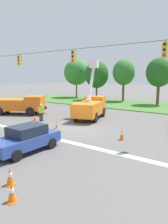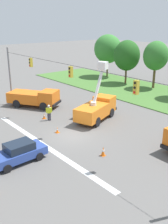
% 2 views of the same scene
% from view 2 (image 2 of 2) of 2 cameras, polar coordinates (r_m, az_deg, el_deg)
% --- Properties ---
extents(ground_plane, '(200.00, 200.00, 0.00)m').
position_cam_2_polar(ground_plane, '(24.74, -2.43, -5.18)').
color(ground_plane, '#605E5B').
extents(lane_markings, '(17.60, 15.25, 0.01)m').
position_cam_2_polar(lane_markings, '(22.55, -11.90, -8.15)').
color(lane_markings, silver).
rests_on(lane_markings, ground).
extents(signal_gantry, '(26.20, 0.33, 7.20)m').
position_cam_2_polar(signal_gantry, '(23.29, -2.64, 4.82)').
color(signal_gantry, slate).
rests_on(signal_gantry, ground).
extents(tree_far_west, '(5.39, 4.86, 7.93)m').
position_cam_2_polar(tree_far_west, '(50.45, 5.20, 13.51)').
color(tree_far_west, brown).
rests_on(tree_far_west, ground).
extents(tree_west, '(4.32, 4.38, 7.30)m').
position_cam_2_polar(tree_west, '(45.04, 9.31, 12.03)').
color(tree_west, brown).
rests_on(tree_west, ground).
extents(tree_centre, '(3.80, 4.01, 7.40)m').
position_cam_2_polar(tree_centre, '(42.63, 15.37, 11.70)').
color(tree_centre, brown).
rests_on(tree_centre, ground).
extents(utility_truck_bucket_lift, '(4.05, 6.29, 6.14)m').
position_cam_2_polar(utility_truck_bucket_lift, '(28.30, 2.81, 0.95)').
color(utility_truck_bucket_lift, orange).
rests_on(utility_truck_bucket_lift, ground).
extents(utility_truck_support_near, '(6.73, 5.55, 2.14)m').
position_cam_2_polar(utility_truck_support_near, '(33.41, -10.71, 3.15)').
color(utility_truck_support_near, orange).
rests_on(utility_truck_support_near, ground).
extents(sedan_blue, '(2.04, 4.36, 1.56)m').
position_cam_2_polar(sedan_blue, '(20.67, -14.10, -8.53)').
color(sedan_blue, '#2D4799').
rests_on(sedan_blue, ground).
extents(road_worker, '(0.39, 0.60, 1.77)m').
position_cam_2_polar(road_worker, '(28.36, -7.64, 0.08)').
color(road_worker, '#383842').
rests_on(road_worker, ground).
extents(traffic_cone_foreground_left, '(0.36, 0.36, 0.63)m').
position_cam_2_polar(traffic_cone_foreground_left, '(29.16, -8.67, -0.89)').
color(traffic_cone_foreground_left, orange).
rests_on(traffic_cone_foreground_left, ground).
extents(traffic_cone_mid_right, '(0.36, 0.36, 0.79)m').
position_cam_2_polar(traffic_cone_mid_right, '(21.15, 4.18, -8.49)').
color(traffic_cone_mid_right, orange).
rests_on(traffic_cone_mid_right, ground).
extents(traffic_cone_near_bucket, '(0.36, 0.36, 0.59)m').
position_cam_2_polar(traffic_cone_near_bucket, '(25.41, -5.84, -3.91)').
color(traffic_cone_near_bucket, orange).
rests_on(traffic_cone_near_bucket, ground).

